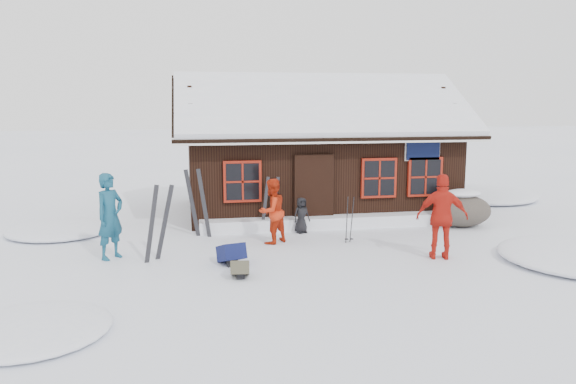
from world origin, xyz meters
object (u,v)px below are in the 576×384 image
Objects in this scene: backpack_olive at (240,271)px; ski_poles at (349,220)px; skier_crouched at (301,215)px; backpack_blue at (231,256)px; ski_pair_left at (158,223)px; boulder at (463,210)px; skier_teal at (110,216)px; skier_orange_right at (442,217)px; skier_orange_left at (272,211)px.

ski_poles is at bearing 44.63° from backpack_olive.
skier_crouched reaches higher than backpack_blue.
ski_poles is 1.87× the size of backpack_blue.
boulder is at bearing -5.65° from ski_pair_left.
skier_teal is 9.52m from boulder.
ski_pair_left is at bearing -166.90° from boulder.
ski_pair_left is 4.71m from ski_poles.
backpack_blue is at bearing -159.16° from boulder.
skier_crouched reaches higher than backpack_olive.
backpack_blue is (2.62, -0.95, -0.80)m from skier_teal.
backpack_olive is (-2.01, -3.58, -0.35)m from skier_crouched.
skier_teal is 7.43m from skier_orange_right.
ski_pair_left is (-3.66, -1.98, 0.35)m from skier_crouched.
backpack_blue is (-1.15, -1.66, -0.64)m from skier_orange_left.
boulder is at bearing -107.70° from skier_orange_right.
skier_crouched is (-2.58, 3.02, -0.48)m from skier_orange_right.
boulder is at bearing 17.62° from ski_poles.
skier_teal is 3.84m from skier_orange_left.
ski_poles is 2.43× the size of backpack_olive.
skier_orange_right is at bearing 13.10° from backpack_olive.
backpack_olive is (0.10, -0.97, -0.04)m from backpack_blue.
skier_orange_left is at bearing 74.30° from backpack_olive.
ski_poles is 3.41m from backpack_blue.
ski_pair_left is at bearing 143.14° from backpack_blue.
skier_orange_left is at bearing -153.47° from skier_crouched.
backpack_olive is at bearing -152.02° from boulder.
skier_orange_right is 4.77m from backpack_blue.
skier_teal is 3.94× the size of backpack_olive.
boulder is 8.54m from ski_pair_left.
skier_orange_right reaches higher than skier_orange_left.
skier_teal is 5.73m from ski_poles.
skier_teal reaches higher than ski_poles.
ski_poles is at bearing 136.61° from skier_orange_left.
boulder is (9.37, 1.62, -0.49)m from skier_teal.
skier_teal is at bearing -24.87° from skier_orange_left.
backpack_olive is (2.72, -1.91, -0.84)m from skier_teal.
ski_pair_left reaches higher than backpack_olive.
skier_teal reaches higher than skier_orange_right.
skier_crouched is 0.59× the size of boulder.
skier_orange_left is 2.90m from ski_pair_left.
skier_teal reaches higher than skier_crouched.
ski_poles is at bearing -44.88° from skier_teal.
boulder is 0.94× the size of ski_pair_left.
skier_orange_right is (3.53, -2.07, 0.15)m from skier_orange_left.
ski_pair_left is at bearing -14.86° from skier_orange_left.
skier_orange_right is at bearing -19.69° from backpack_blue.
skier_orange_right is 3.65m from boulder.
ski_pair_left is (-8.31, -1.93, 0.35)m from boulder.
backpack_blue is (-2.10, -2.62, -0.31)m from skier_crouched.
skier_teal reaches higher than skier_orange_left.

